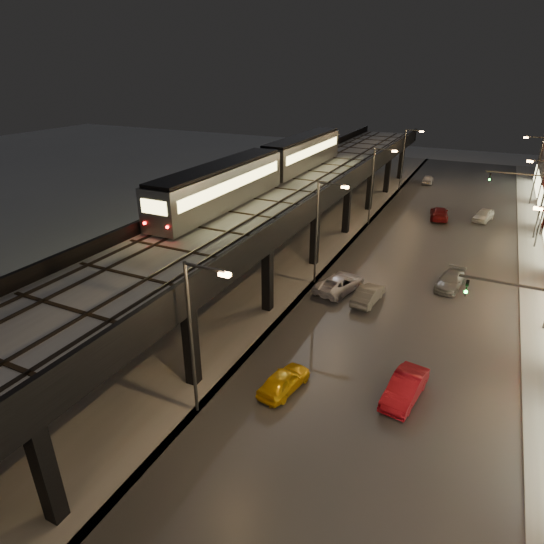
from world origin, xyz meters
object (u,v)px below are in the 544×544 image
at_px(subway_train, 269,166).
at_px(car_near_white, 368,295).
at_px(car_mid_silver, 340,284).
at_px(car_onc_silver, 405,389).
at_px(car_onc_white, 450,281).
at_px(car_taxi, 284,381).
at_px(car_far_white, 428,180).
at_px(car_onc_red, 483,216).
at_px(car_mid_dark, 439,214).

xyz_separation_m(subway_train, car_near_white, (12.97, -8.35, -7.66)).
bearing_deg(car_mid_silver, car_onc_silver, 138.42).
distance_m(subway_train, car_onc_silver, 27.06).
distance_m(car_onc_silver, car_onc_white, 16.21).
xyz_separation_m(car_near_white, car_onc_white, (5.63, 5.71, -0.05)).
distance_m(car_taxi, car_near_white, 12.87).
relative_size(car_far_white, car_onc_silver, 0.92).
bearing_deg(car_taxi, car_mid_silver, -75.27).
bearing_deg(subway_train, car_onc_red, 42.59).
relative_size(car_mid_dark, car_onc_silver, 1.15).
bearing_deg(car_mid_dark, car_near_white, 76.85).
distance_m(car_taxi, car_mid_silver, 13.79).
bearing_deg(subway_train, car_taxi, -61.66).
height_order(car_taxi, car_mid_silver, car_mid_silver).
bearing_deg(car_mid_dark, car_onc_red, -169.89).
height_order(car_near_white, car_mid_dark, car_mid_dark).
distance_m(car_onc_white, car_onc_red, 21.20).
relative_size(car_near_white, car_mid_dark, 0.83).
bearing_deg(car_far_white, car_mid_silver, 85.62).
bearing_deg(car_onc_silver, car_onc_white, 95.56).
relative_size(car_onc_silver, car_onc_white, 0.99).
height_order(car_mid_dark, car_onc_white, car_mid_dark).
bearing_deg(car_mid_silver, car_near_white, 175.02).
relative_size(car_mid_silver, car_onc_silver, 1.18).
xyz_separation_m(car_onc_white, car_onc_red, (1.53, 21.14, 0.07)).
bearing_deg(car_taxi, car_near_white, -86.92).
relative_size(car_near_white, car_onc_red, 1.00).
xyz_separation_m(car_taxi, car_far_white, (-0.36, 56.62, 0.02)).
distance_m(car_mid_silver, car_mid_dark, 24.73).
xyz_separation_m(car_onc_silver, car_onc_red, (2.25, 37.33, -0.01)).
distance_m(subway_train, car_onc_red, 28.39).
xyz_separation_m(subway_train, car_far_white, (11.04, 35.49, -7.66)).
bearing_deg(car_onc_red, car_onc_silver, -79.46).
bearing_deg(car_far_white, car_mid_dark, 99.11).
height_order(subway_train, car_near_white, subway_train).
height_order(subway_train, car_mid_dark, subway_train).
distance_m(subway_train, car_near_white, 17.22).
bearing_deg(car_mid_dark, car_mid_silver, 70.45).
relative_size(subway_train, car_near_white, 8.42).
height_order(car_near_white, car_onc_silver, car_onc_silver).
relative_size(car_mid_silver, car_onc_white, 1.17).
bearing_deg(car_mid_dark, car_onc_silver, 86.17).
height_order(car_mid_silver, car_onc_red, car_mid_silver).
bearing_deg(car_onc_red, subway_train, -123.41).
height_order(subway_train, car_onc_white, subway_train).
height_order(car_mid_dark, car_onc_silver, car_mid_dark).
bearing_deg(car_mid_dark, subway_train, 39.87).
distance_m(subway_train, car_mid_silver, 14.78).
bearing_deg(car_onc_white, car_far_white, 109.43).
bearing_deg(car_far_white, car_onc_silver, 93.80).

